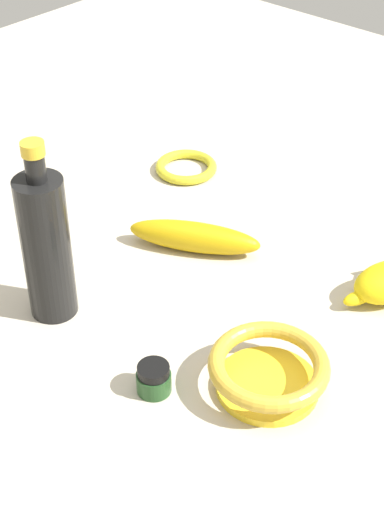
% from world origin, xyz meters
% --- Properties ---
extents(ground, '(2.00, 2.00, 0.00)m').
position_xyz_m(ground, '(0.00, 0.00, 0.00)').
color(ground, '#BCB29E').
extents(banana, '(0.13, 0.20, 0.05)m').
position_xyz_m(banana, '(0.07, 0.06, 0.02)').
color(banana, '#C59B0D').
rests_on(banana, ground).
extents(bottle_tall, '(0.06, 0.06, 0.25)m').
position_xyz_m(bottle_tall, '(-0.15, 0.11, 0.11)').
color(bottle_tall, black).
rests_on(bottle_tall, ground).
extents(bowl, '(0.14, 0.14, 0.05)m').
position_xyz_m(bowl, '(-0.08, -0.19, 0.03)').
color(bowl, yellow).
rests_on(bowl, ground).
extents(bangle, '(0.11, 0.11, 0.02)m').
position_xyz_m(bangle, '(0.23, 0.22, 0.01)').
color(bangle, gold).
rests_on(bangle, ground).
extents(nail_polish_jar, '(0.04, 0.04, 0.04)m').
position_xyz_m(nail_polish_jar, '(-0.17, -0.09, 0.02)').
color(nail_polish_jar, '#1F441E').
rests_on(nail_polish_jar, ground).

